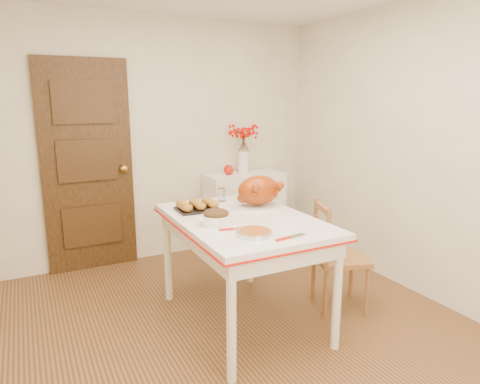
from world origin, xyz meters
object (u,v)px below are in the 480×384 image
sideboard (245,211)px  chair_oak (341,256)px  kitchen_table (243,270)px  pumpkin_pie (254,232)px  turkey_platter (259,192)px

sideboard → chair_oak: size_ratio=0.97×
kitchen_table → pumpkin_pie: pumpkin_pie is taller
sideboard → kitchen_table: bearing=-118.0°
turkey_platter → kitchen_table: bearing=-160.0°
sideboard → turkey_platter: bearing=-113.1°
sideboard → pumpkin_pie: pumpkin_pie is taller
chair_oak → turkey_platter: bearing=78.8°
sideboard → chair_oak: chair_oak is taller
sideboard → turkey_platter: turkey_platter is taller
kitchen_table → pumpkin_pie: bearing=-107.7°
turkey_platter → chair_oak: bearing=-50.7°
turkey_platter → pumpkin_pie: (-0.37, -0.60, -0.10)m
turkey_platter → pumpkin_pie: 0.71m
turkey_platter → pumpkin_pie: bearing=-140.8°
pumpkin_pie → turkey_platter: bearing=58.5°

